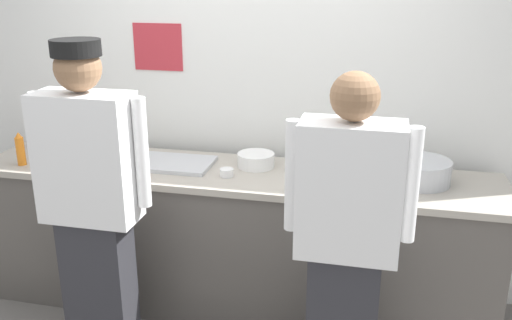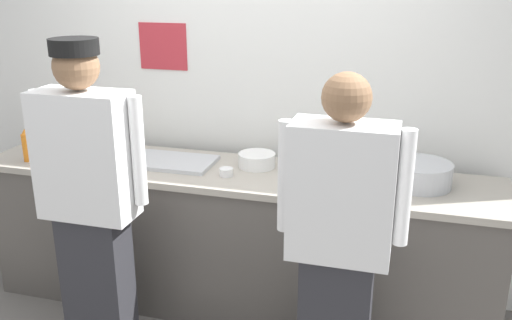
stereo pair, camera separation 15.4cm
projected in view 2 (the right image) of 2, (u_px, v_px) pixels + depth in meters
wall_back at (254, 85)px, 3.60m from camera, size 4.95×0.11×2.71m
prep_counter at (234, 239)px, 3.47m from camera, size 3.16×0.64×0.92m
chef_near_left at (90, 197)px, 2.89m from camera, size 0.63×0.24×1.75m
chef_center at (339, 240)px, 2.56m from camera, size 0.61×0.24×1.66m
plate_stack_front at (90, 153)px, 3.56m from camera, size 0.20×0.20×0.05m
plate_stack_rear at (257, 160)px, 3.38m from camera, size 0.23×0.23×0.08m
mixing_bowl_steel at (419, 174)px, 3.07m from camera, size 0.35×0.35×0.13m
sheet_tray at (172, 162)px, 3.44m from camera, size 0.53×0.34×0.02m
squeeze_bottle_primary at (26, 146)px, 3.46m from camera, size 0.05×0.05×0.21m
squeeze_bottle_secondary at (50, 132)px, 3.76m from camera, size 0.06×0.06×0.20m
squeeze_bottle_spare at (112, 152)px, 3.36m from camera, size 0.06×0.06×0.19m
ramekin_green_sauce at (293, 168)px, 3.29m from camera, size 0.10×0.10×0.05m
ramekin_red_sauce at (51, 151)px, 3.61m from camera, size 0.09×0.09×0.05m
ramekin_orange_sauce at (226, 172)px, 3.23m from camera, size 0.08×0.08×0.05m
ramekin_yellow_sauce at (329, 179)px, 3.12m from camera, size 0.08×0.08×0.04m
deli_cup at (299, 179)px, 3.05m from camera, size 0.09×0.09×0.10m
chefs_knife at (358, 176)px, 3.22m from camera, size 0.28×0.03×0.02m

